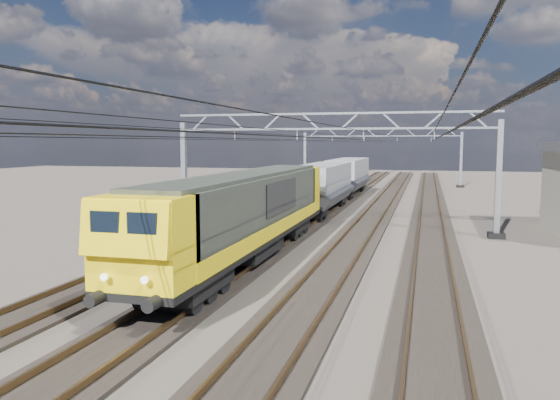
% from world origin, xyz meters
% --- Properties ---
extents(ground, '(160.00, 160.00, 0.00)m').
position_xyz_m(ground, '(0.00, 0.00, 0.00)').
color(ground, black).
rests_on(ground, ground).
extents(track_outer_west, '(2.60, 140.00, 0.30)m').
position_xyz_m(track_outer_west, '(-6.00, 0.00, 0.07)').
color(track_outer_west, black).
rests_on(track_outer_west, ground).
extents(track_loco, '(2.60, 140.00, 0.30)m').
position_xyz_m(track_loco, '(-2.00, 0.00, 0.07)').
color(track_loco, black).
rests_on(track_loco, ground).
extents(track_inner_east, '(2.60, 140.00, 0.30)m').
position_xyz_m(track_inner_east, '(2.00, 0.00, 0.07)').
color(track_inner_east, black).
rests_on(track_inner_east, ground).
extents(track_outer_east, '(2.60, 140.00, 0.30)m').
position_xyz_m(track_outer_east, '(6.00, 0.00, 0.07)').
color(track_outer_east, black).
rests_on(track_outer_east, ground).
extents(catenary_gantry_mid, '(19.90, 0.90, 7.11)m').
position_xyz_m(catenary_gantry_mid, '(0.00, 4.00, 3.91)').
color(catenary_gantry_mid, '#999EA7').
rests_on(catenary_gantry_mid, ground).
extents(catenary_gantry_far, '(19.90, 0.90, 7.11)m').
position_xyz_m(catenary_gantry_far, '(0.00, 40.00, 3.91)').
color(catenary_gantry_far, '#999EA7').
rests_on(catenary_gantry_far, ground).
extents(overhead_wires, '(12.03, 140.00, 0.53)m').
position_xyz_m(overhead_wires, '(0.00, 8.00, 5.75)').
color(overhead_wires, black).
rests_on(overhead_wires, ground).
extents(locomotive, '(2.76, 21.10, 3.62)m').
position_xyz_m(locomotive, '(-2.00, -5.57, 2.33)').
color(locomotive, black).
rests_on(locomotive, ground).
extents(hopper_wagon_lead, '(3.38, 13.00, 3.25)m').
position_xyz_m(hopper_wagon_lead, '(-2.00, 12.12, 2.23)').
color(hopper_wagon_lead, black).
rests_on(hopper_wagon_lead, ground).
extents(hopper_wagon_mid, '(3.38, 13.00, 3.25)m').
position_xyz_m(hopper_wagon_mid, '(-2.00, 26.32, 2.23)').
color(hopper_wagon_mid, black).
rests_on(hopper_wagon_mid, ground).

